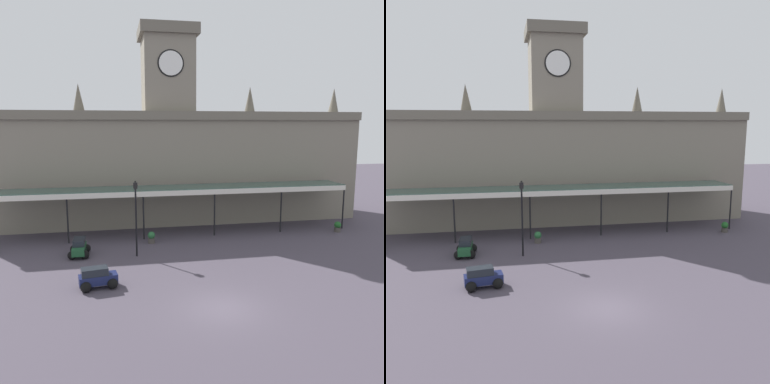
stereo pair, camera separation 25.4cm
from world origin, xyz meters
TOP-DOWN VIEW (x-y plane):
  - ground_plane at (0.00, 0.00)m, footprint 140.00×140.00m
  - station_building at (-0.00, 21.00)m, footprint 37.92×7.11m
  - entrance_canopy at (0.00, 15.22)m, footprint 31.06×3.26m
  - car_navy_estate at (-6.60, 4.08)m, footprint 2.36×1.78m
  - car_green_estate at (-8.14, 10.45)m, footprint 1.56×2.26m
  - victorian_lamppost at (-3.95, 9.56)m, footprint 0.30×0.30m
  - planter_by_canopy at (-2.57, 12.69)m, footprint 0.60×0.60m
  - planter_forecourt_centre at (14.38, 12.93)m, footprint 0.60×0.60m

SIDE VIEW (x-z plane):
  - ground_plane at x=0.00m, z-range 0.00..0.00m
  - planter_by_canopy at x=-2.57m, z-range 0.01..0.97m
  - planter_forecourt_centre at x=14.38m, z-range 0.01..0.97m
  - car_navy_estate at x=-6.60m, z-range -0.07..1.20m
  - car_green_estate at x=-8.14m, z-range -0.07..1.20m
  - victorian_lamppost at x=-3.95m, z-range 0.63..6.29m
  - entrance_canopy at x=0.00m, z-range 1.95..6.15m
  - station_building at x=0.00m, z-range -3.34..15.53m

